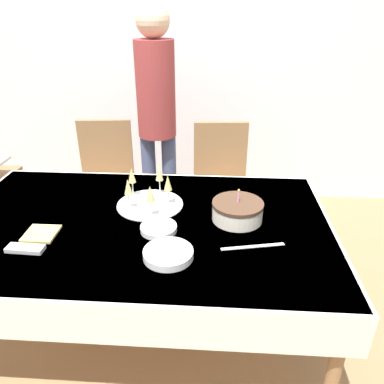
% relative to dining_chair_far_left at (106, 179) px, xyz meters
% --- Properties ---
extents(ground_plane, '(12.00, 12.00, 0.00)m').
position_rel_dining_chair_far_left_xyz_m(ground_plane, '(0.44, -0.92, -0.53)').
color(ground_plane, '#93704C').
extents(wall_back, '(8.00, 0.05, 2.70)m').
position_rel_dining_chair_far_left_xyz_m(wall_back, '(0.44, 0.89, 0.82)').
color(wall_back, silver).
rests_on(wall_back, ground_plane).
extents(dining_table, '(1.96, 1.20, 0.73)m').
position_rel_dining_chair_far_left_xyz_m(dining_table, '(0.44, -0.92, 0.10)').
color(dining_table, silver).
rests_on(dining_table, ground_plane).
extents(dining_chair_far_left, '(0.46, 0.46, 0.96)m').
position_rel_dining_chair_far_left_xyz_m(dining_chair_far_left, '(0.00, 0.00, 0.00)').
color(dining_chair_far_left, olive).
rests_on(dining_chair_far_left, ground_plane).
extents(dining_chair_far_right, '(0.45, 0.45, 0.96)m').
position_rel_dining_chair_far_left_xyz_m(dining_chair_far_right, '(0.87, 0.00, 0.00)').
color(dining_chair_far_right, olive).
rests_on(dining_chair_far_right, ground_plane).
extents(birthday_cake, '(0.26, 0.26, 0.17)m').
position_rel_dining_chair_far_left_xyz_m(birthday_cake, '(0.95, -0.86, 0.25)').
color(birthday_cake, silver).
rests_on(birthday_cake, dining_table).
extents(champagne_tray, '(0.37, 0.37, 0.18)m').
position_rel_dining_chair_far_left_xyz_m(champagne_tray, '(0.47, -0.74, 0.27)').
color(champagne_tray, silver).
rests_on(champagne_tray, dining_table).
extents(plate_stack_main, '(0.22, 0.22, 0.03)m').
position_rel_dining_chair_far_left_xyz_m(plate_stack_main, '(0.63, -1.21, 0.22)').
color(plate_stack_main, white).
rests_on(plate_stack_main, dining_table).
extents(plate_stack_dessert, '(0.18, 0.18, 0.03)m').
position_rel_dining_chair_far_left_xyz_m(plate_stack_dessert, '(0.56, -1.00, 0.21)').
color(plate_stack_dessert, white).
rests_on(plate_stack_dessert, dining_table).
extents(cake_knife, '(0.30, 0.08, 0.00)m').
position_rel_dining_chair_far_left_xyz_m(cake_knife, '(1.01, -1.11, 0.20)').
color(cake_knife, silver).
rests_on(cake_knife, dining_table).
extents(fork_pile, '(0.17, 0.07, 0.02)m').
position_rel_dining_chair_far_left_xyz_m(fork_pile, '(-0.02, -1.20, 0.21)').
color(fork_pile, silver).
rests_on(fork_pile, dining_table).
extents(napkin_pile, '(0.15, 0.15, 0.01)m').
position_rel_dining_chair_far_left_xyz_m(napkin_pile, '(-0.01, -1.07, 0.20)').
color(napkin_pile, '#E0D166').
rests_on(napkin_pile, dining_table).
extents(person_standing, '(0.28, 0.28, 1.75)m').
position_rel_dining_chair_far_left_xyz_m(person_standing, '(0.39, 0.14, 0.53)').
color(person_standing, '#3F4C72').
rests_on(person_standing, ground_plane).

